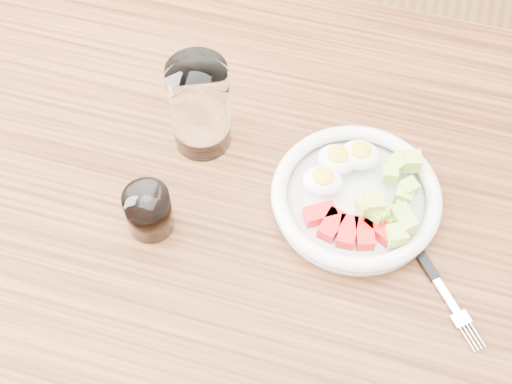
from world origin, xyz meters
TOP-DOWN VIEW (x-y plane):
  - ground at (0.00, 0.00)m, footprint 4.00×4.00m
  - dining_table at (0.00, 0.00)m, footprint 1.50×0.90m
  - bowl at (0.12, 0.05)m, footprint 0.24×0.24m
  - fork at (0.24, -0.02)m, footprint 0.14×0.16m
  - water_glass at (-0.12, 0.10)m, footprint 0.08×0.08m
  - coffee_glass at (-0.14, -0.06)m, footprint 0.06×0.06m

SIDE VIEW (x-z plane):
  - ground at x=0.00m, z-range 0.00..0.00m
  - dining_table at x=0.00m, z-range 0.28..1.05m
  - fork at x=0.24m, z-range 0.77..0.78m
  - bowl at x=0.12m, z-range 0.76..0.82m
  - coffee_glass at x=-0.14m, z-range 0.77..0.84m
  - water_glass at x=-0.12m, z-range 0.77..0.92m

